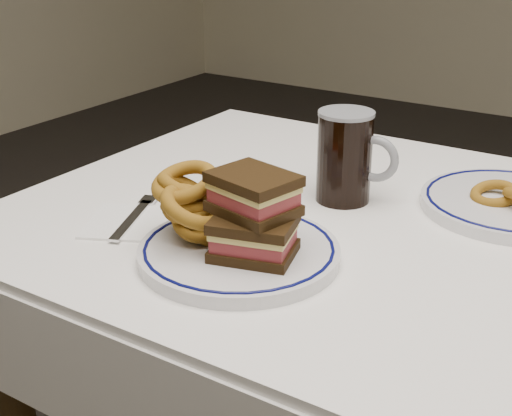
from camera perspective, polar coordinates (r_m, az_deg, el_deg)
The scene contains 8 objects.
dining_table at distance 1.13m, azimuth 12.15°, elevation -6.81°, with size 1.27×0.87×0.75m.
main_plate at distance 0.98m, azimuth -1.37°, elevation -3.51°, with size 0.28×0.28×0.02m.
reuben_sandwich at distance 0.94m, azimuth -0.18°, elevation -0.58°, with size 0.13×0.12×0.11m.
onion_rings_main at distance 0.99m, azimuth -4.98°, elevation 0.23°, with size 0.13×0.13×0.12m.
ketchup_ramekin at distance 1.04m, azimuth 0.30°, elevation -0.18°, with size 0.06×0.06×0.04m.
beer_mug at distance 1.16m, azimuth 7.24°, elevation 4.15°, with size 0.13×0.09×0.15m.
far_plate at distance 1.21m, azimuth 19.71°, elevation 0.35°, with size 0.28×0.28×0.02m.
napkin_fork at distance 1.11m, azimuth -9.88°, elevation -1.03°, with size 0.18×0.18×0.01m.
Camera 1 is at (0.32, -0.94, 1.20)m, focal length 50.00 mm.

